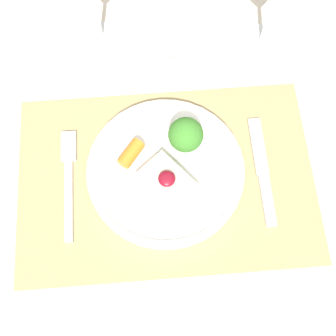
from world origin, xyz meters
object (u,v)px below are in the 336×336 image
Objects in this scene: dinner_plate at (169,168)px; spoon at (159,67)px; knife at (263,178)px; fork at (69,176)px.

spoon is (-0.00, 0.19, -0.01)m from dinner_plate.
knife is at bearing -58.24° from spoon.
dinner_plate reaches higher than fork.
spoon reaches higher than knife.
dinner_plate reaches higher than knife.
knife is 0.27m from spoon.
dinner_plate is 1.35× the size of knife.
dinner_plate is 0.15m from knife.
dinner_plate is at bearing 170.75° from knife.
fork is 0.31m from knife.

